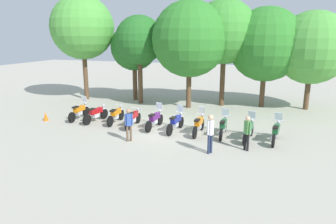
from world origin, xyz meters
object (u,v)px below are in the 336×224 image
Objects in this scene: motorcycle_0 at (79,111)px; person_2 at (247,131)px; tree_2 at (139,40)px; traffic_cone at (46,116)px; motorcycle_6 at (199,124)px; motorcycle_4 at (155,119)px; motorcycle_8 at (249,130)px; tree_3 at (190,39)px; tree_0 at (82,28)px; motorcycle_3 at (133,118)px; motorcycle_5 at (176,122)px; person_1 at (210,131)px; tree_5 at (266,45)px; tree_1 at (134,47)px; motorcycle_9 at (276,132)px; motorcycle_7 at (223,127)px; motorcycle_2 at (116,115)px; tree_4 at (224,32)px; person_0 at (129,123)px; tree_6 at (312,48)px; motorcycle_1 at (96,114)px.

motorcycle_0 is 1.36× the size of person_2.
traffic_cone is (-3.47, -6.52, -4.47)m from tree_2.
motorcycle_4 is at bearing 87.13° from motorcycle_6.
tree_3 is (-4.73, 5.89, 4.33)m from motorcycle_8.
tree_0 is at bearing 62.23° from motorcycle_6.
motorcycle_3 is 2.59m from motorcycle_5.
person_1 is 11.08m from tree_5.
motorcycle_0 is 7.54m from tree_1.
motorcycle_9 is 1.35× the size of person_2.
person_2 is at bearing -143.14° from motorcycle_7.
tree_2 is 0.88× the size of tree_3.
traffic_cone is at bearing 93.18° from motorcycle_3.
person_2 reaches higher than motorcycle_5.
motorcycle_6 is 1.00× the size of motorcycle_9.
motorcycle_5 is at bearing -99.35° from motorcycle_2.
tree_4 is at bearing 12.07° from tree_2.
tree_0 reaches higher than tree_1.
motorcycle_5 is 1.00× the size of motorcycle_8.
motorcycle_5 is at bearing 90.78° from motorcycle_6.
person_0 is at bearing 117.89° from motorcycle_8.
person_2 is (5.59, 0.62, -0.02)m from person_0.
person_0 is 10.57m from tree_1.
person_0 reaches higher than motorcycle_8.
person_2 is at bearing -41.35° from tree_2.
motorcycle_8 is 8.71m from tree_3.
motorcycle_8 is 0.31× the size of tree_5.
tree_0 is 1.21× the size of tree_6.
motorcycle_9 is 3.98× the size of traffic_cone.
tree_2 reaches higher than motorcycle_1.
person_0 is at bearing 149.14° from motorcycle_5.
motorcycle_6 reaches higher than motorcycle_3.
motorcycle_1 is 10.66m from tree_4.
motorcycle_4 is at bearing -82.67° from motorcycle_1.
person_2 is (10.35, -2.08, 0.42)m from motorcycle_0.
tree_0 is at bearing 72.69° from motorcycle_8.
motorcycle_8 is at bearing -102.11° from person_0.
tree_6 is at bearing -15.31° from motorcycle_8.
tree_2 is at bearing 61.95° from traffic_cone.
tree_1 is at bearing 60.22° from motorcycle_8.
motorcycle_5 and motorcycle_8 have the same top height.
tree_2 is 6.20m from tree_4.
traffic_cone is (-12.09, -0.42, -0.24)m from motorcycle_8.
tree_4 is at bearing -31.59° from motorcycle_3.
tree_1 is (-1.80, 6.56, 3.69)m from motorcycle_2.
motorcycle_6 is 3.77m from person_0.
motorcycle_7 is 14.42m from tree_0.
motorcycle_0 is 11.39m from tree_4.
motorcycle_2 is 1.33m from motorcycle_3.
motorcycle_7 is 4.87m from person_0.
motorcycle_2 is 0.27× the size of tree_0.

